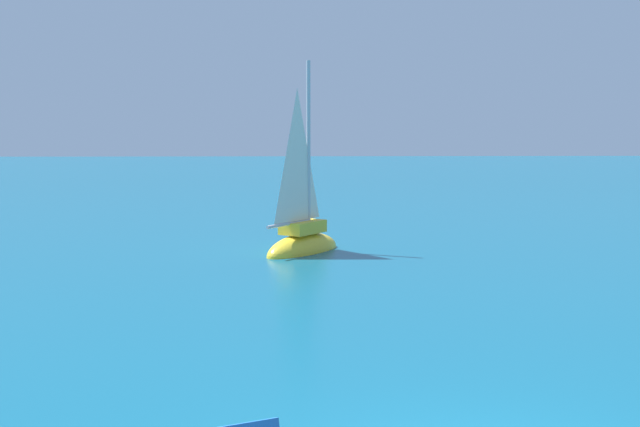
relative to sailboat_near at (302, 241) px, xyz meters
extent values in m
ellipsoid|color=yellow|center=(0.01, 0.01, -0.32)|extent=(2.63, 3.09, 1.05)
cube|color=yellow|center=(0.01, 0.01, 0.38)|extent=(1.37, 1.51, 0.34)
cylinder|color=#B7B7BC|center=(0.18, 0.25, 2.59)|extent=(0.11, 0.11, 4.77)
cylinder|color=#B2B2B7|center=(-0.38, -0.53, 0.54)|extent=(1.18, 1.61, 0.09)
pyramid|color=silver|center=(-0.13, -0.19, 2.40)|extent=(0.93, 1.28, 3.62)
camera|label=1|loc=(-0.23, -23.41, 3.32)|focal=47.70mm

